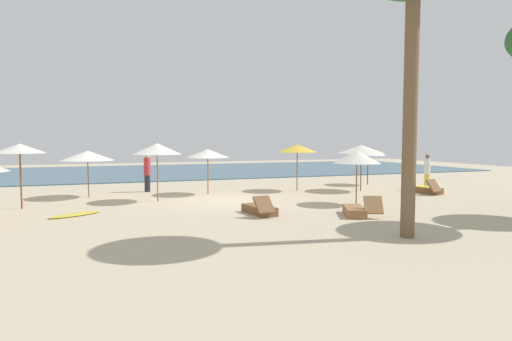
% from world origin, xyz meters
% --- Properties ---
extents(ground_plane, '(60.00, 60.00, 0.00)m').
position_xyz_m(ground_plane, '(0.00, 0.00, 0.00)').
color(ground_plane, '#BCAD8E').
extents(ocean_water, '(48.00, 16.00, 0.06)m').
position_xyz_m(ocean_water, '(0.00, 17.00, 0.03)').
color(ocean_water, '#3D6075').
rests_on(ocean_water, ground_plane).
extents(umbrella_0, '(1.78, 1.78, 2.34)m').
position_xyz_m(umbrella_0, '(-7.50, 0.83, 2.16)').
color(umbrella_0, brown).
rests_on(umbrella_0, ground_plane).
extents(umbrella_1, '(1.95, 1.95, 2.05)m').
position_xyz_m(umbrella_1, '(-0.19, 2.59, 1.85)').
color(umbrella_1, olive).
rests_on(umbrella_1, ground_plane).
extents(umbrella_2, '(1.95, 1.95, 2.24)m').
position_xyz_m(umbrella_2, '(4.20, 2.45, 2.05)').
color(umbrella_2, olive).
rests_on(umbrella_2, ground_plane).
extents(umbrella_4, '(1.80, 1.80, 2.06)m').
position_xyz_m(umbrella_4, '(4.45, -2.34, 1.82)').
color(umbrella_4, brown).
rests_on(umbrella_4, ground_plane).
extents(umbrella_5, '(2.19, 2.19, 2.21)m').
position_xyz_m(umbrella_5, '(7.08, 1.34, 2.01)').
color(umbrella_5, brown).
rests_on(umbrella_5, ground_plane).
extents(umbrella_6, '(1.93, 1.93, 2.34)m').
position_xyz_m(umbrella_6, '(-2.64, 1.05, 2.11)').
color(umbrella_6, olive).
rests_on(umbrella_6, ground_plane).
extents(umbrella_7, '(2.20, 2.20, 2.01)m').
position_xyz_m(umbrella_7, '(-5.28, 3.28, 1.80)').
color(umbrella_7, brown).
rests_on(umbrella_7, ground_plane).
extents(umbrella_8, '(1.90, 1.90, 2.05)m').
position_xyz_m(umbrella_8, '(9.01, 3.62, 1.83)').
color(umbrella_8, brown).
rests_on(umbrella_8, ground_plane).
extents(lounger_0, '(1.23, 1.78, 0.69)m').
position_xyz_m(lounger_0, '(3.03, -4.54, 0.17)').
color(lounger_0, olive).
rests_on(lounger_0, ground_plane).
extents(lounger_1, '(0.93, 1.76, 0.71)m').
position_xyz_m(lounger_1, '(9.30, -0.61, 0.18)').
color(lounger_1, brown).
rests_on(lounger_1, ground_plane).
extents(lounger_2, '(0.83, 1.76, 0.68)m').
position_xyz_m(lounger_2, '(0.15, -3.22, 0.17)').
color(lounger_2, brown).
rests_on(lounger_2, ground_plane).
extents(person_0, '(0.38, 0.38, 1.74)m').
position_xyz_m(person_0, '(10.50, 0.71, 0.90)').
color(person_0, yellow).
rests_on(person_0, ground_plane).
extents(person_1, '(0.43, 0.43, 1.82)m').
position_xyz_m(person_1, '(-2.68, 4.45, 0.93)').
color(person_1, '#26262D').
rests_on(person_1, ground_plane).
extents(surfboard, '(1.82, 1.43, 0.07)m').
position_xyz_m(surfboard, '(-5.63, -1.36, 0.04)').
color(surfboard, gold).
rests_on(surfboard, ground_plane).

